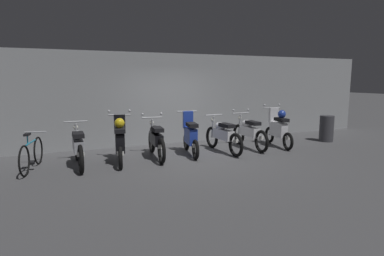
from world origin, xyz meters
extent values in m
plane|color=#4C4C4F|center=(0.00, 0.00, 0.00)|extent=(80.00, 80.00, 0.00)
cube|color=gray|center=(0.00, 2.20, 1.44)|extent=(16.00, 0.30, 2.88)
torus|color=black|center=(-2.92, 0.90, 0.33)|extent=(0.10, 0.65, 0.65)
torus|color=black|center=(-2.93, -0.40, 0.33)|extent=(0.10, 0.65, 0.65)
cube|color=#9EA0A8|center=(-2.93, 0.25, 0.52)|extent=(0.23, 0.83, 0.28)
ellipsoid|color=#9EA0A8|center=(-2.92, 0.40, 0.73)|extent=(0.26, 0.44, 0.22)
cube|color=black|center=(-2.93, 0.07, 0.80)|extent=(0.24, 0.52, 0.10)
cylinder|color=#B7BABF|center=(-2.92, 0.79, 1.02)|extent=(0.56, 0.04, 0.04)
cylinder|color=#B7BABF|center=(-2.92, 0.85, 0.65)|extent=(0.06, 0.16, 0.65)
sphere|color=silver|center=(-2.92, 0.85, 0.87)|extent=(0.12, 0.12, 0.12)
cube|color=white|center=(-2.93, -0.38, 0.43)|extent=(0.16, 0.01, 0.10)
torus|color=black|center=(-1.84, 0.72, 0.27)|extent=(0.19, 0.54, 0.53)
torus|color=black|center=(-2.06, -0.41, 0.27)|extent=(0.19, 0.54, 0.53)
cube|color=black|center=(-1.95, 0.16, 0.54)|extent=(0.36, 0.76, 0.44)
cube|color=black|center=(-1.88, 0.50, 0.94)|extent=(0.30, 0.17, 0.48)
cube|color=black|center=(-1.98, 0.00, 0.85)|extent=(0.34, 0.56, 0.10)
cylinder|color=#B7BABF|center=(-1.86, 0.63, 1.16)|extent=(0.56, 0.14, 0.04)
sphere|color=#B7BABF|center=(-2.11, 0.68, 1.26)|extent=(0.07, 0.07, 0.07)
sphere|color=#B7BABF|center=(-1.60, 0.58, 1.26)|extent=(0.07, 0.07, 0.07)
cylinder|color=#B7BABF|center=(-1.85, 0.68, 0.69)|extent=(0.08, 0.16, 0.85)
sphere|color=silver|center=(-1.85, 0.68, 1.01)|extent=(0.12, 0.12, 0.12)
cube|color=white|center=(-2.06, -0.38, 0.36)|extent=(0.16, 0.04, 0.10)
sphere|color=gold|center=(-1.98, 0.00, 1.02)|extent=(0.24, 0.24, 0.24)
torus|color=black|center=(-0.91, 0.96, 0.33)|extent=(0.16, 0.66, 0.65)
torus|color=black|center=(-1.04, -0.33, 0.33)|extent=(0.16, 0.66, 0.65)
cube|color=black|center=(-0.98, 0.32, 0.52)|extent=(0.31, 0.85, 0.28)
ellipsoid|color=black|center=(-0.96, 0.47, 0.73)|extent=(0.30, 0.46, 0.22)
cube|color=black|center=(-0.99, 0.14, 0.80)|extent=(0.29, 0.54, 0.10)
cylinder|color=#B7BABF|center=(-0.92, 0.86, 1.02)|extent=(0.56, 0.09, 0.04)
sphere|color=#B7BABF|center=(-1.18, 0.89, 1.12)|extent=(0.07, 0.07, 0.07)
sphere|color=#B7BABF|center=(-0.66, 0.83, 1.12)|extent=(0.07, 0.07, 0.07)
cylinder|color=#B7BABF|center=(-0.91, 0.91, 0.65)|extent=(0.07, 0.16, 0.65)
sphere|color=silver|center=(-0.91, 0.91, 0.87)|extent=(0.12, 0.12, 0.12)
cube|color=white|center=(-1.04, -0.30, 0.43)|extent=(0.16, 0.03, 0.10)
torus|color=black|center=(0.11, 0.85, 0.27)|extent=(0.19, 0.54, 0.53)
torus|color=black|center=(-0.11, -0.28, 0.27)|extent=(0.19, 0.54, 0.53)
cube|color=#1E389E|center=(0.00, 0.28, 0.54)|extent=(0.35, 0.76, 0.44)
cube|color=#1E389E|center=(0.06, 0.62, 0.94)|extent=(0.30, 0.17, 0.48)
cube|color=black|center=(-0.03, 0.13, 0.85)|extent=(0.33, 0.56, 0.10)
cylinder|color=#B7BABF|center=(0.09, 0.76, 1.16)|extent=(0.56, 0.14, 0.04)
cylinder|color=#B7BABF|center=(0.10, 0.80, 0.69)|extent=(0.08, 0.16, 0.85)
sphere|color=silver|center=(0.10, 0.80, 1.01)|extent=(0.12, 0.12, 0.12)
cube|color=white|center=(-0.10, -0.26, 0.36)|extent=(0.16, 0.04, 0.10)
torus|color=black|center=(0.95, 0.86, 0.33)|extent=(0.12, 0.65, 0.65)
torus|color=black|center=(1.00, -0.44, 0.33)|extent=(0.12, 0.65, 0.65)
cube|color=silver|center=(0.98, 0.21, 0.52)|extent=(0.25, 0.84, 0.28)
ellipsoid|color=silver|center=(0.97, 0.37, 0.73)|extent=(0.28, 0.45, 0.22)
cube|color=black|center=(0.98, 0.03, 0.80)|extent=(0.26, 0.53, 0.10)
cylinder|color=#B7BABF|center=(0.95, 0.76, 1.02)|extent=(0.56, 0.06, 0.04)
cylinder|color=#B7BABF|center=(0.95, 0.81, 0.65)|extent=(0.06, 0.16, 0.65)
sphere|color=silver|center=(0.95, 0.81, 0.87)|extent=(0.12, 0.12, 0.12)
cube|color=white|center=(1.00, -0.41, 0.43)|extent=(0.16, 0.02, 0.10)
torus|color=black|center=(1.98, 1.00, 0.33)|extent=(0.12, 0.65, 0.65)
torus|color=black|center=(1.93, -0.30, 0.33)|extent=(0.12, 0.65, 0.65)
cube|color=silver|center=(1.95, 0.35, 0.52)|extent=(0.25, 0.84, 0.28)
ellipsoid|color=silver|center=(1.96, 0.50, 0.73)|extent=(0.28, 0.45, 0.22)
cube|color=black|center=(1.94, 0.16, 0.80)|extent=(0.26, 0.53, 0.10)
cylinder|color=#B7BABF|center=(1.97, 0.89, 1.02)|extent=(0.56, 0.06, 0.04)
sphere|color=#B7BABF|center=(1.71, 0.90, 1.12)|extent=(0.07, 0.07, 0.07)
sphere|color=#B7BABF|center=(2.23, 0.88, 1.12)|extent=(0.07, 0.07, 0.07)
cylinder|color=#B7BABF|center=(1.97, 0.94, 0.65)|extent=(0.06, 0.16, 0.65)
sphere|color=silver|center=(1.97, 0.94, 0.87)|extent=(0.12, 0.12, 0.12)
cube|color=white|center=(1.93, -0.28, 0.43)|extent=(0.16, 0.02, 0.10)
torus|color=black|center=(3.02, 0.79, 0.27)|extent=(0.18, 0.54, 0.53)
torus|color=black|center=(2.83, -0.34, 0.27)|extent=(0.18, 0.54, 0.53)
cube|color=silver|center=(2.93, 0.23, 0.54)|extent=(0.34, 0.76, 0.44)
cube|color=silver|center=(2.98, 0.57, 0.94)|extent=(0.30, 0.16, 0.48)
cube|color=black|center=(2.90, 0.07, 0.85)|extent=(0.32, 0.55, 0.10)
cylinder|color=#B7BABF|center=(3.01, 0.70, 1.16)|extent=(0.56, 0.13, 0.04)
sphere|color=#B7BABF|center=(2.75, 0.74, 1.26)|extent=(0.07, 0.07, 0.07)
sphere|color=#B7BABF|center=(3.26, 0.66, 1.26)|extent=(0.07, 0.07, 0.07)
cylinder|color=#B7BABF|center=(3.01, 0.75, 0.69)|extent=(0.08, 0.15, 0.85)
sphere|color=silver|center=(3.01, 0.75, 1.01)|extent=(0.12, 0.12, 0.12)
cube|color=white|center=(2.83, -0.32, 0.36)|extent=(0.16, 0.04, 0.10)
sphere|color=#1E389E|center=(2.90, 0.07, 1.02)|extent=(0.24, 0.24, 0.24)
torus|color=black|center=(-3.81, 0.87, 0.34)|extent=(0.20, 0.67, 0.68)
torus|color=black|center=(-4.06, -0.15, 0.34)|extent=(0.20, 0.67, 0.68)
cylinder|color=teal|center=(-3.94, 0.36, 0.64)|extent=(0.19, 0.67, 0.04)
cylinder|color=teal|center=(-3.98, 0.15, 0.74)|extent=(0.03, 0.03, 0.22)
cube|color=black|center=(-3.98, 0.15, 0.86)|extent=(0.15, 0.24, 0.05)
cylinder|color=#B7BABF|center=(-3.84, 0.75, 0.82)|extent=(0.49, 0.14, 0.03)
cylinder|color=black|center=(-3.95, 0.31, 0.19)|extent=(0.14, 0.13, 0.10)
cylinder|color=#38383D|center=(4.94, 0.26, 0.43)|extent=(0.45, 0.45, 0.87)
camera|label=1|loc=(-3.48, -7.75, 2.07)|focal=30.37mm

